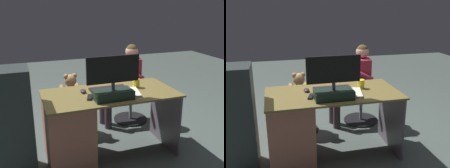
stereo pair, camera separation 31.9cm
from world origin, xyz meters
The scene contains 13 objects.
ground_plane centered at (0.00, 0.00, 0.00)m, with size 10.00×10.00×0.00m, color #44504B.
desk centered at (0.39, 0.31, 0.40)m, with size 1.45×0.73×0.76m.
monitor centered at (0.04, 0.51, 0.89)m, with size 0.55×0.21×0.45m.
keyboard centered at (-0.01, 0.20, 0.77)m, with size 0.42×0.14×0.02m, color black.
computer_mouse centered at (0.28, 0.22, 0.77)m, with size 0.06×0.10×0.04m, color #2F1F2C.
cup centered at (-0.34, 0.25, 0.81)m, with size 0.08×0.08×0.10m, color yellow.
tv_remote centered at (0.26, 0.41, 0.76)m, with size 0.04×0.15×0.02m, color black.
notebook_binder centered at (-0.18, 0.41, 0.77)m, with size 0.22×0.30×0.02m, color beige.
office_chair_teddy centered at (0.31, -0.34, 0.26)m, with size 0.47×0.47×0.47m.
teddy_bear centered at (0.31, -0.35, 0.63)m, with size 0.26×0.26×0.36m.
visitor_chair centered at (-0.59, -0.45, 0.26)m, with size 0.50×0.50×0.47m.
person centered at (-0.50, -0.44, 0.67)m, with size 0.59×0.52×1.14m.
equipment_rack centered at (1.05, 0.35, 0.56)m, with size 0.44×0.36×1.12m, color #283030.
Camera 1 is at (0.91, 2.88, 1.71)m, focal length 42.49 mm.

